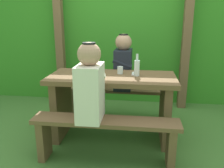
% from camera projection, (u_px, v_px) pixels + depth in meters
% --- Properties ---
extents(ground_plane, '(12.00, 12.00, 0.00)m').
position_uv_depth(ground_plane, '(112.00, 136.00, 2.84)').
color(ground_plane, '#42702F').
extents(hedge_backdrop, '(6.40, 0.94, 2.14)m').
position_uv_depth(hedge_backdrop, '(124.00, 35.00, 4.21)').
color(hedge_backdrop, '#338321').
rests_on(hedge_backdrop, ground_plane).
extents(pergola_post_left, '(0.12, 0.12, 2.18)m').
position_uv_depth(pergola_post_left, '(60.00, 36.00, 3.71)').
color(pergola_post_left, brown).
rests_on(pergola_post_left, ground_plane).
extents(pergola_post_right, '(0.12, 0.12, 2.18)m').
position_uv_depth(pergola_post_right, '(187.00, 37.00, 3.47)').
color(pergola_post_right, brown).
rests_on(pergola_post_right, ground_plane).
extents(picnic_table, '(1.40, 0.64, 0.75)m').
position_uv_depth(picnic_table, '(112.00, 96.00, 2.70)').
color(picnic_table, brown).
rests_on(picnic_table, ground_plane).
extents(bench_near, '(1.40, 0.24, 0.45)m').
position_uv_depth(bench_near, '(105.00, 132.00, 2.27)').
color(bench_near, brown).
rests_on(bench_near, ground_plane).
extents(bench_far, '(1.40, 0.24, 0.45)m').
position_uv_depth(bench_far, '(117.00, 97.00, 3.24)').
color(bench_far, brown).
rests_on(bench_far, ground_plane).
extents(person_white_shirt, '(0.25, 0.35, 0.72)m').
position_uv_depth(person_white_shirt, '(90.00, 85.00, 2.16)').
color(person_white_shirt, silver).
rests_on(person_white_shirt, bench_near).
extents(person_black_coat, '(0.25, 0.35, 0.72)m').
position_uv_depth(person_black_coat, '(123.00, 64.00, 3.10)').
color(person_black_coat, black).
rests_on(person_black_coat, bench_far).
extents(drinking_glass, '(0.06, 0.06, 0.08)m').
position_uv_depth(drinking_glass, '(120.00, 70.00, 2.71)').
color(drinking_glass, silver).
rests_on(drinking_glass, picnic_table).
extents(bottle_left, '(0.06, 0.06, 0.24)m').
position_uv_depth(bottle_left, '(96.00, 66.00, 2.66)').
color(bottle_left, silver).
rests_on(bottle_left, picnic_table).
extents(bottle_right, '(0.06, 0.06, 0.24)m').
position_uv_depth(bottle_right, '(137.00, 67.00, 2.60)').
color(bottle_right, silver).
rests_on(bottle_right, picnic_table).
extents(cell_phone, '(0.07, 0.14, 0.01)m').
position_uv_depth(cell_phone, '(135.00, 74.00, 2.71)').
color(cell_phone, silver).
rests_on(cell_phone, picnic_table).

